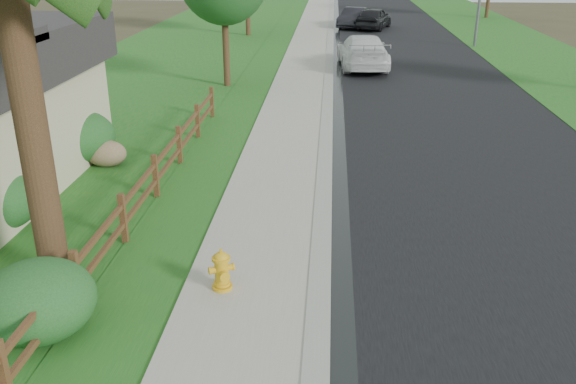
# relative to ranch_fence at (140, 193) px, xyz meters

# --- Properties ---
(road) EXTENTS (8.00, 90.00, 0.02)m
(road) POSITION_rel_ranch_fence_xyz_m (8.20, 28.60, -0.61)
(road) COLOR black
(road) RESTS_ON ground
(curb) EXTENTS (0.40, 90.00, 0.12)m
(curb) POSITION_rel_ranch_fence_xyz_m (4.00, 28.60, -0.56)
(curb) COLOR gray
(curb) RESTS_ON ground
(wet_gutter) EXTENTS (0.50, 90.00, 0.00)m
(wet_gutter) POSITION_rel_ranch_fence_xyz_m (4.35, 28.60, -0.60)
(wet_gutter) COLOR black
(wet_gutter) RESTS_ON road
(sidewalk) EXTENTS (2.20, 90.00, 0.10)m
(sidewalk) POSITION_rel_ranch_fence_xyz_m (2.70, 28.60, -0.57)
(sidewalk) COLOR gray
(sidewalk) RESTS_ON ground
(grass_strip) EXTENTS (1.60, 90.00, 0.06)m
(grass_strip) POSITION_rel_ranch_fence_xyz_m (0.80, 28.60, -0.59)
(grass_strip) COLOR #17521C
(grass_strip) RESTS_ON ground
(lawn_near) EXTENTS (9.00, 90.00, 0.04)m
(lawn_near) POSITION_rel_ranch_fence_xyz_m (-4.40, 28.60, -0.60)
(lawn_near) COLOR #17521C
(lawn_near) RESTS_ON ground
(verge_far) EXTENTS (6.00, 90.00, 0.04)m
(verge_far) POSITION_rel_ranch_fence_xyz_m (15.10, 28.60, -0.60)
(verge_far) COLOR #17521C
(verge_far) RESTS_ON ground
(ranch_fence) EXTENTS (0.12, 16.92, 1.10)m
(ranch_fence) POSITION_rel_ranch_fence_xyz_m (0.00, 0.00, 0.00)
(ranch_fence) COLOR #472517
(ranch_fence) RESTS_ON ground
(fire_hydrant) EXTENTS (0.50, 0.41, 0.77)m
(fire_hydrant) POSITION_rel_ranch_fence_xyz_m (2.30, -2.94, -0.16)
(fire_hydrant) COLOR yellow
(fire_hydrant) RESTS_ON sidewalk
(white_suv) EXTENTS (2.56, 5.58, 1.58)m
(white_suv) POSITION_rel_ranch_fence_xyz_m (5.60, 17.88, 0.19)
(white_suv) COLOR silver
(white_suv) RESTS_ON road
(dark_car_mid) EXTENTS (2.99, 4.73, 1.50)m
(dark_car_mid) POSITION_rel_ranch_fence_xyz_m (6.97, 32.16, 0.15)
(dark_car_mid) COLOR black
(dark_car_mid) RESTS_ON road
(dark_car_far) EXTENTS (2.56, 4.35, 1.36)m
(dark_car_far) POSITION_rel_ranch_fence_xyz_m (5.60, 32.92, 0.08)
(dark_car_far) COLOR black
(dark_car_far) RESTS_ON road
(boulder) EXTENTS (1.25, 1.04, 0.74)m
(boulder) POSITION_rel_ranch_fence_xyz_m (-1.97, 3.31, -0.25)
(boulder) COLOR brown
(boulder) RESTS_ON ground
(shrub_b) EXTENTS (1.97, 1.97, 1.23)m
(shrub_b) POSITION_rel_ranch_fence_xyz_m (-0.30, -4.33, -0.00)
(shrub_b) COLOR #1A4921
(shrub_b) RESTS_ON ground
(shrub_d) EXTENTS (2.25, 2.25, 1.46)m
(shrub_d) POSITION_rel_ranch_fence_xyz_m (-2.90, 3.61, 0.11)
(shrub_d) COLOR #1A4921
(shrub_d) RESTS_ON ground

